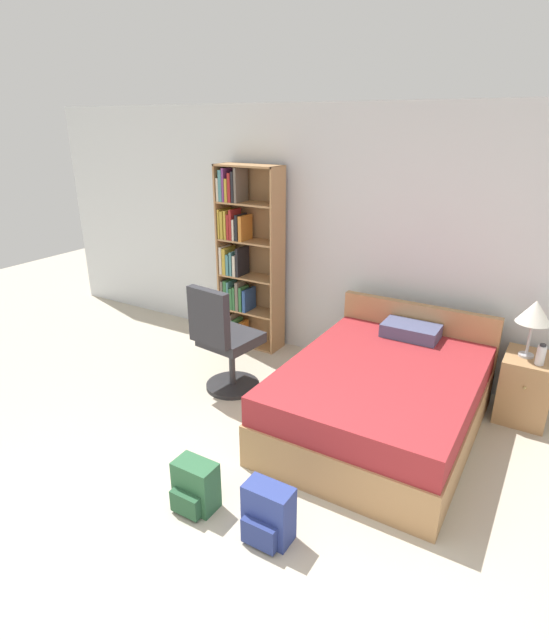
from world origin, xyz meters
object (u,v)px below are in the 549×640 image
object	(u,v)px
backpack_blue	(268,515)
nightstand	(525,388)
office_chair	(224,343)
backpack_green	(195,487)
water_bottle	(541,355)
table_lamp	(535,313)
bookshelf	(243,259)
bed	(383,396)

from	to	relation	value
backpack_blue	nightstand	bearing A→B (deg)	62.96
office_chair	backpack_green	distance (m)	1.59
office_chair	water_bottle	xyz separation A→B (m)	(2.55, 0.85, 0.16)
nightstand	table_lamp	world-z (taller)	table_lamp
bookshelf	table_lamp	world-z (taller)	bookshelf
nightstand	water_bottle	size ratio (longest dim) A/B	3.22
nightstand	table_lamp	xyz separation A→B (m)	(-0.05, -0.01, 0.68)
water_bottle	bookshelf	bearing A→B (deg)	176.20
bed	backpack_blue	world-z (taller)	bed
office_chair	backpack_green	bearing A→B (deg)	-61.28
table_lamp	backpack_blue	size ratio (longest dim) A/B	1.31
bed	backpack_blue	size ratio (longest dim) A/B	5.12
bookshelf	nightstand	world-z (taller)	bookshelf
bed	table_lamp	bearing A→B (deg)	39.92
nightstand	table_lamp	distance (m)	0.68
office_chair	table_lamp	bearing A→B (deg)	21.60
office_chair	nightstand	xyz separation A→B (m)	(2.49, 0.97, -0.22)
water_bottle	backpack_blue	bearing A→B (deg)	-119.52
bed	backpack_green	xyz separation A→B (m)	(-0.74, -1.54, -0.14)
table_lamp	backpack_green	world-z (taller)	table_lamp
bookshelf	backpack_blue	xyz separation A→B (m)	(1.80, -2.40, -0.82)
bookshelf	table_lamp	bearing A→B (deg)	-1.76
table_lamp	water_bottle	distance (m)	0.34
nightstand	backpack_green	distance (m)	2.92
office_chair	backpack_blue	world-z (taller)	office_chair
office_chair	table_lamp	world-z (taller)	table_lamp
bookshelf	backpack_green	xyz separation A→B (m)	(1.25, -2.42, -0.84)
office_chair	bookshelf	bearing A→B (deg)	115.20
backpack_green	table_lamp	bearing A→B (deg)	54.00
bookshelf	backpack_blue	distance (m)	3.11
backpack_blue	water_bottle	bearing A→B (deg)	60.48
backpack_green	water_bottle	bearing A→B (deg)	50.91
bookshelf	office_chair	world-z (taller)	bookshelf
nightstand	water_bottle	distance (m)	0.40
water_bottle	backpack_green	bearing A→B (deg)	-129.09
office_chair	water_bottle	bearing A→B (deg)	18.53
backpack_blue	office_chair	bearing A→B (deg)	134.15
bed	water_bottle	size ratio (longest dim) A/B	10.77
bookshelf	bed	world-z (taller)	bookshelf
table_lamp	backpack_blue	bearing A→B (deg)	-116.17
bookshelf	table_lamp	size ratio (longest dim) A/B	4.05
bed	nightstand	distance (m)	1.28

